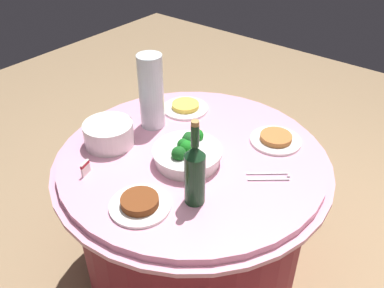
% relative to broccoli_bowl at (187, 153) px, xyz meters
% --- Properties ---
extents(ground_plane, '(6.00, 6.00, 0.00)m').
position_rel_broccoli_bowl_xyz_m(ground_plane, '(-0.05, -0.02, -0.78)').
color(ground_plane, '#9E7F5B').
extents(buffet_table, '(1.16, 1.16, 0.74)m').
position_rel_broccoli_bowl_xyz_m(buffet_table, '(-0.05, -0.02, -0.40)').
color(buffet_table, maroon).
rests_on(buffet_table, ground_plane).
extents(broccoli_bowl, '(0.28, 0.28, 0.11)m').
position_rel_broccoli_bowl_xyz_m(broccoli_bowl, '(0.00, 0.00, 0.00)').
color(broccoli_bowl, white).
rests_on(broccoli_bowl, buffet_table).
extents(plate_stack, '(0.21, 0.21, 0.10)m').
position_rel_broccoli_bowl_xyz_m(plate_stack, '(0.11, -0.34, 0.01)').
color(plate_stack, white).
rests_on(plate_stack, buffet_table).
extents(wine_bottle, '(0.07, 0.07, 0.34)m').
position_rel_broccoli_bowl_xyz_m(wine_bottle, '(0.16, 0.17, 0.09)').
color(wine_bottle, '#193F22').
rests_on(wine_bottle, buffet_table).
extents(decorative_fruit_vase, '(0.11, 0.11, 0.34)m').
position_rel_broccoli_bowl_xyz_m(decorative_fruit_vase, '(-0.12, -0.30, 0.11)').
color(decorative_fruit_vase, silver).
rests_on(decorative_fruit_vase, buffet_table).
extents(serving_tongs, '(0.13, 0.15, 0.01)m').
position_rel_broccoli_bowl_xyz_m(serving_tongs, '(-0.12, 0.31, -0.04)').
color(serving_tongs, silver).
rests_on(serving_tongs, buffet_table).
extents(food_plate_stir_fry, '(0.22, 0.22, 0.04)m').
position_rel_broccoli_bowl_xyz_m(food_plate_stir_fry, '(0.31, 0.04, -0.02)').
color(food_plate_stir_fry, white).
rests_on(food_plate_stir_fry, buffet_table).
extents(food_plate_fried_egg, '(0.22, 0.22, 0.03)m').
position_rel_broccoli_bowl_xyz_m(food_plate_fried_egg, '(-0.32, -0.27, -0.03)').
color(food_plate_fried_egg, white).
rests_on(food_plate_fried_egg, buffet_table).
extents(food_plate_peanuts, '(0.22, 0.22, 0.03)m').
position_rel_broccoli_bowl_xyz_m(food_plate_peanuts, '(-0.35, 0.21, -0.03)').
color(food_plate_peanuts, white).
rests_on(food_plate_peanuts, buffet_table).
extents(label_placard_front, '(0.05, 0.02, 0.05)m').
position_rel_broccoli_bowl_xyz_m(label_placard_front, '(0.31, -0.26, -0.01)').
color(label_placard_front, white).
rests_on(label_placard_front, buffet_table).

